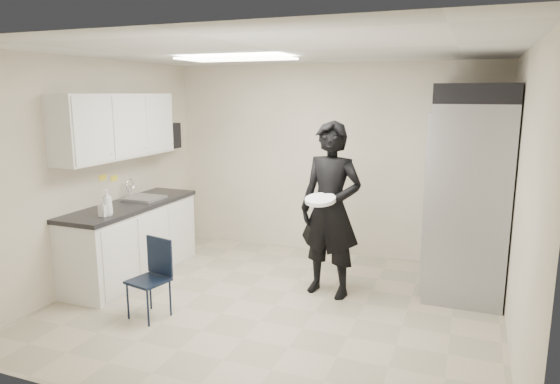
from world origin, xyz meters
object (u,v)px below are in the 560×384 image
at_px(folding_chair, 148,281).
at_px(man_tuxedo, 331,210).
at_px(lower_counter, 132,242).
at_px(commercial_fridge, 469,198).

height_order(folding_chair, man_tuxedo, man_tuxedo).
distance_m(lower_counter, folding_chair, 1.27).
bearing_deg(commercial_fridge, lower_counter, -164.12).
xyz_separation_m(lower_counter, folding_chair, (0.88, -0.91, -0.05)).
distance_m(lower_counter, commercial_fridge, 3.98).
height_order(lower_counter, commercial_fridge, commercial_fridge).
xyz_separation_m(lower_counter, commercial_fridge, (3.78, 1.07, 0.62)).
relative_size(commercial_fridge, man_tuxedo, 1.09).
relative_size(lower_counter, commercial_fridge, 0.90).
relative_size(folding_chair, man_tuxedo, 0.40).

